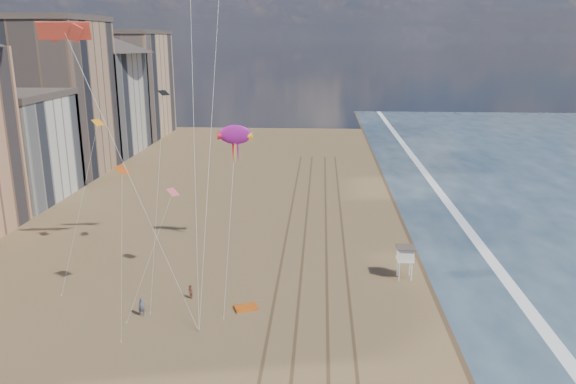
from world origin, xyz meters
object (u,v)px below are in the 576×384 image
at_px(lifeguard_stand, 405,254).
at_px(kite_flyer_a, 142,307).
at_px(grounded_kite, 246,308).
at_px(show_kite, 235,135).
at_px(kite_flyer_b, 190,292).

relative_size(lifeguard_stand, kite_flyer_a, 1.99).
xyz_separation_m(grounded_kite, kite_flyer_a, (-9.47, -1.94, 0.77)).
distance_m(grounded_kite, kite_flyer_a, 9.69).
relative_size(show_kite, kite_flyer_a, 12.45).
bearing_deg(grounded_kite, lifeguard_stand, 4.12).
xyz_separation_m(lifeguard_stand, kite_flyer_b, (-21.85, -6.29, -2.01)).
xyz_separation_m(lifeguard_stand, show_kite, (-19.16, 7.57, 11.37)).
distance_m(lifeguard_stand, kite_flyer_b, 22.83).
bearing_deg(lifeguard_stand, show_kite, 158.45).
height_order(grounded_kite, kite_flyer_a, kite_flyer_a).
relative_size(show_kite, kite_flyer_b, 15.16).
bearing_deg(lifeguard_stand, kite_flyer_a, -158.49).
relative_size(grounded_kite, kite_flyer_b, 1.45).
height_order(lifeguard_stand, kite_flyer_a, lifeguard_stand).
xyz_separation_m(grounded_kite, kite_flyer_b, (-5.78, 1.83, 0.61)).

